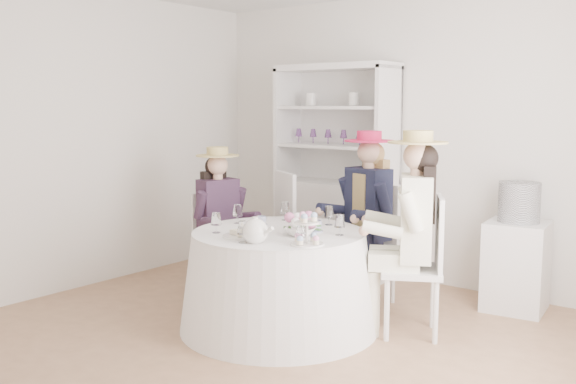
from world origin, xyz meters
The scene contains 21 objects.
ground centered at (0.00, 0.00, 0.00)m, with size 4.50×4.50×0.00m, color #8D6646.
wall_back centered at (0.00, 2.00, 1.35)m, with size 4.50×4.50×0.00m, color white.
wall_front centered at (0.00, -2.00, 1.35)m, with size 4.50×4.50×0.00m, color white.
wall_left centered at (-2.25, 0.00, 1.35)m, with size 4.50×4.50×0.00m, color white.
tea_table centered at (-0.12, 0.14, 0.37)m, with size 1.49×1.49×0.74m.
hutch centered at (-0.71, 1.77, 0.73)m, with size 1.29×0.64×2.06m.
side_table centered at (1.13, 1.68, 0.37)m, with size 0.47×0.47×0.73m, color silver.
hatbox centered at (1.13, 1.68, 0.89)m, with size 0.33×0.33×0.33m, color black.
guest_left centered at (-1.04, 0.45, 0.74)m, with size 0.53×0.49×1.31m.
guest_mid centered at (0.05, 1.10, 0.82)m, with size 0.55×0.59×1.46m.
guest_right centered at (0.72, 0.63, 0.84)m, with size 0.64×0.58×1.49m.
spare_chair centered at (-0.61, 1.01, 0.58)m, with size 0.61×0.61×1.08m.
teacup_a centered at (-0.38, 0.24, 0.77)m, with size 0.08×0.08×0.06m, color white.
teacup_b centered at (-0.14, 0.42, 0.77)m, with size 0.06×0.06×0.06m, color white.
teacup_c centered at (0.11, 0.30, 0.78)m, with size 0.09×0.09×0.07m, color white.
flower_bowl centered at (0.11, 0.11, 0.77)m, with size 0.22×0.22×0.06m, color white.
flower_arrangement centered at (0.10, 0.16, 0.84)m, with size 0.20×0.20×0.08m.
table_teapot centered at (0.01, -0.27, 0.82)m, with size 0.25×0.18×0.19m.
sandwich_plate centered at (-0.19, -0.18, 0.76)m, with size 0.28×0.28×0.06m.
cupcake_stand centered at (0.32, -0.10, 0.82)m, with size 0.23×0.23×0.21m.
stemware_set centered at (-0.12, 0.14, 0.82)m, with size 0.97×0.98×0.15m.
Camera 1 is at (2.84, -3.48, 1.67)m, focal length 40.00 mm.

